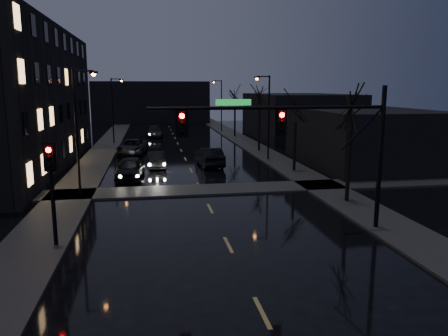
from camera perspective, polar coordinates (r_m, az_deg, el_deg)
name	(u,v)px	position (r m, az deg, el deg)	size (l,w,h in m)	color
sidewalk_left	(99,156)	(45.99, -15.99, 1.53)	(3.00, 140.00, 0.12)	#2D2D2B
sidewalk_right	(262,152)	(47.18, 4.99, 2.12)	(3.00, 140.00, 0.12)	#2D2D2B
sidewalk_cross	(201,190)	(29.66, -3.00, -2.86)	(40.00, 3.00, 0.12)	#2D2D2B
commercial_right_near	(364,137)	(40.98, 17.79, 3.83)	(10.00, 14.00, 5.00)	black
commercial_right_far	(298,116)	(61.72, 9.70, 6.72)	(12.00, 18.00, 6.00)	black
far_block	(151,102)	(88.22, -9.48, 8.47)	(22.00, 10.00, 8.00)	black
signal_mast	(307,132)	(20.54, 10.75, 4.62)	(11.11, 0.41, 7.00)	black
signal_pole_left	(51,180)	(20.02, -21.61, -1.47)	(0.35, 0.41, 4.53)	black
tree_near	(352,99)	(26.84, 16.37, 8.61)	(3.52, 3.52, 8.08)	black
tree_mid_a	(296,101)	(36.12, 9.39, 8.65)	(3.30, 3.30, 7.58)	black
tree_mid_b	(260,90)	(47.62, 4.69, 10.11)	(3.74, 3.74, 8.59)	black
tree_far	(235,93)	(61.30, 1.44, 9.71)	(3.43, 3.43, 7.88)	black
streetlight_l_near	(80,122)	(28.59, -18.33, 5.69)	(1.53, 0.28, 8.00)	black
streetlight_l_far	(114,105)	(55.39, -14.16, 7.98)	(1.53, 0.28, 8.00)	black
streetlight_r_mid	(267,110)	(41.66, 5.59, 7.52)	(1.53, 0.28, 8.00)	black
streetlight_r_far	(220,101)	(69.06, -0.52, 8.73)	(1.53, 0.28, 8.00)	black
oncoming_car_a	(130,168)	(34.03, -12.17, -0.02)	(1.97, 4.89, 1.67)	black
oncoming_car_b	(156,160)	(38.47, -8.81, 1.04)	(1.42, 4.06, 1.34)	black
oncoming_car_c	(132,147)	(46.57, -11.87, 2.72)	(2.61, 5.65, 1.57)	black
oncoming_car_d	(154,132)	(62.23, -9.12, 4.70)	(2.13, 5.24, 1.52)	black
lead_car	(209,157)	(38.64, -1.91, 1.45)	(1.76, 5.06, 1.67)	black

